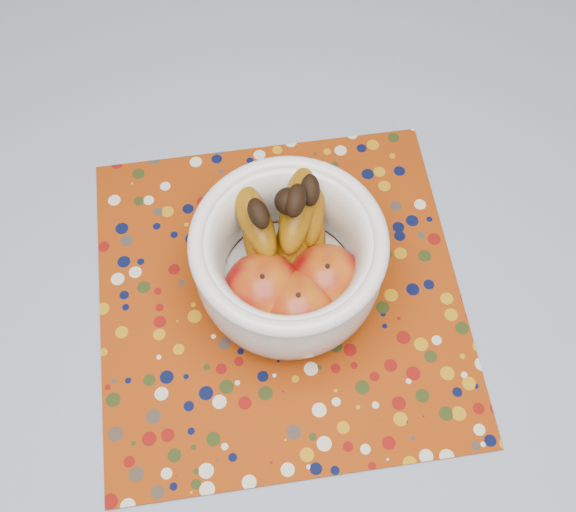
{
  "coord_description": "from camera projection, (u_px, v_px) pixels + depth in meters",
  "views": [
    {
      "loc": [
        -0.0,
        -0.19,
        1.49
      ],
      "look_at": [
        0.03,
        0.12,
        0.84
      ],
      "focal_mm": 42.0,
      "sensor_mm": 36.0,
      "label": 1
    }
  ],
  "objects": [
    {
      "name": "fruit_bowl",
      "position": [
        289.0,
        258.0,
        0.72
      ],
      "size": [
        0.21,
        0.21,
        0.16
      ],
      "color": "white",
      "rests_on": "placemat"
    },
    {
      "name": "table",
      "position": [
        272.0,
        408.0,
        0.81
      ],
      "size": [
        1.2,
        1.2,
        0.75
      ],
      "color": "brown",
      "rests_on": "ground"
    },
    {
      "name": "tablecloth",
      "position": [
        271.0,
        391.0,
        0.74
      ],
      "size": [
        1.32,
        1.32,
        0.01
      ],
      "primitive_type": "cube",
      "color": "slate",
      "rests_on": "table"
    },
    {
      "name": "placemat",
      "position": [
        280.0,
        295.0,
        0.78
      ],
      "size": [
        0.43,
        0.43,
        0.0
      ],
      "primitive_type": "cube",
      "rotation": [
        0.0,
        0.0,
        0.03
      ],
      "color": "#842D07",
      "rests_on": "tablecloth"
    }
  ]
}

